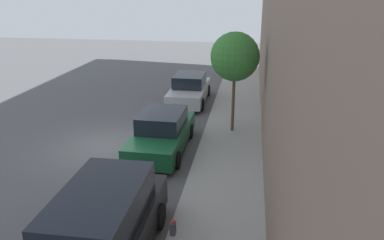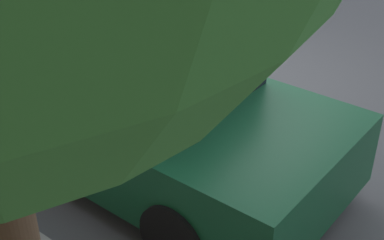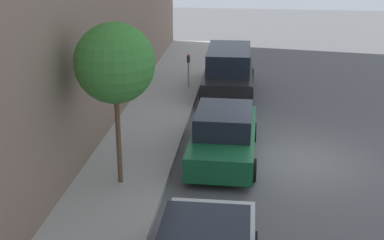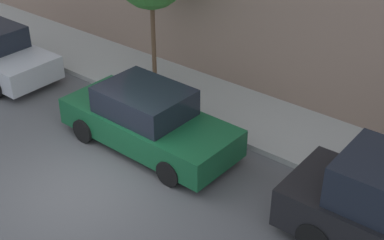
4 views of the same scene
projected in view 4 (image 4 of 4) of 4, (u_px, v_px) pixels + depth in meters
ground_plane at (84, 187)px, 11.73m from camera, size 60.00×60.00×0.00m
sidewalk at (214, 103)px, 14.85m from camera, size 2.45×32.00×0.15m
parked_sedan_second at (148, 120)px, 12.79m from camera, size 1.92×4.53×1.54m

